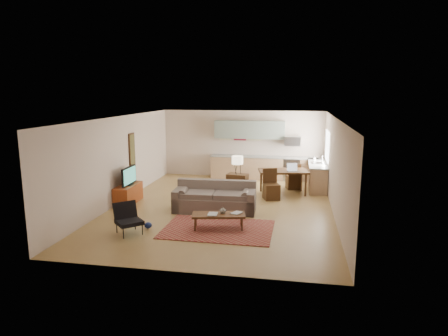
% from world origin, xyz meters
% --- Properties ---
extents(room, '(9.00, 9.00, 9.00)m').
position_xyz_m(room, '(0.00, 0.00, 1.35)').
color(room, olive).
rests_on(room, ground).
extents(kitchen_counter_back, '(4.26, 0.64, 0.92)m').
position_xyz_m(kitchen_counter_back, '(0.90, 4.18, 0.46)').
color(kitchen_counter_back, tan).
rests_on(kitchen_counter_back, ground).
extents(kitchen_counter_right, '(0.64, 2.26, 0.92)m').
position_xyz_m(kitchen_counter_right, '(2.93, 3.00, 0.46)').
color(kitchen_counter_right, tan).
rests_on(kitchen_counter_right, ground).
extents(kitchen_range, '(0.62, 0.62, 0.90)m').
position_xyz_m(kitchen_range, '(2.00, 4.18, 0.45)').
color(kitchen_range, '#A5A8AD').
rests_on(kitchen_range, ground).
extents(kitchen_microwave, '(0.62, 0.40, 0.35)m').
position_xyz_m(kitchen_microwave, '(2.00, 4.20, 1.55)').
color(kitchen_microwave, '#A5A8AD').
rests_on(kitchen_microwave, room).
extents(upper_cabinets, '(2.80, 0.34, 0.70)m').
position_xyz_m(upper_cabinets, '(0.30, 4.33, 1.95)').
color(upper_cabinets, gray).
rests_on(upper_cabinets, room).
extents(window_right, '(0.02, 1.40, 1.05)m').
position_xyz_m(window_right, '(3.23, 3.00, 1.55)').
color(window_right, white).
rests_on(window_right, room).
extents(wall_art_left, '(0.06, 0.42, 1.10)m').
position_xyz_m(wall_art_left, '(-3.21, 0.90, 1.55)').
color(wall_art_left, brown).
rests_on(wall_art_left, room).
extents(triptych, '(1.70, 0.04, 0.50)m').
position_xyz_m(triptych, '(-0.10, 4.47, 1.75)').
color(triptych, beige).
rests_on(triptych, room).
extents(rug, '(2.77, 1.93, 0.02)m').
position_xyz_m(rug, '(0.26, -1.99, 0.01)').
color(rug, maroon).
rests_on(rug, floor).
extents(sofa, '(2.51, 1.17, 0.86)m').
position_xyz_m(sofa, '(-0.14, -0.44, 0.43)').
color(sofa, '#66574E').
rests_on(sofa, floor).
extents(coffee_table, '(1.42, 0.78, 0.40)m').
position_xyz_m(coffee_table, '(0.27, -1.95, 0.20)').
color(coffee_table, '#472712').
rests_on(coffee_table, floor).
extents(book_a, '(0.28, 0.35, 0.03)m').
position_xyz_m(book_a, '(0.02, -2.05, 0.41)').
color(book_a, maroon).
rests_on(book_a, coffee_table).
extents(book_b, '(0.46, 0.48, 0.02)m').
position_xyz_m(book_b, '(0.61, -1.77, 0.41)').
color(book_b, navy).
rests_on(book_b, coffee_table).
extents(vase, '(0.20, 0.20, 0.17)m').
position_xyz_m(vase, '(0.36, -1.88, 0.49)').
color(vase, black).
rests_on(vase, coffee_table).
extents(armchair, '(0.95, 0.95, 0.76)m').
position_xyz_m(armchair, '(-1.82, -2.69, 0.38)').
color(armchair, black).
rests_on(armchair, floor).
extents(tv_credenza, '(0.48, 1.25, 0.58)m').
position_xyz_m(tv_credenza, '(-2.99, -0.06, 0.29)').
color(tv_credenza, maroon).
rests_on(tv_credenza, floor).
extents(tv, '(0.10, 0.96, 0.58)m').
position_xyz_m(tv, '(-2.94, -0.06, 0.87)').
color(tv, black).
rests_on(tv, tv_credenza).
extents(console_table, '(0.73, 0.54, 0.77)m').
position_xyz_m(console_table, '(0.27, 1.30, 0.39)').
color(console_table, '#321E0F').
rests_on(console_table, floor).
extents(table_lamp, '(0.38, 0.38, 0.62)m').
position_xyz_m(table_lamp, '(0.27, 1.30, 1.08)').
color(table_lamp, beige).
rests_on(table_lamp, console_table).
extents(dining_table, '(1.78, 1.24, 0.82)m').
position_xyz_m(dining_table, '(1.74, 1.95, 0.41)').
color(dining_table, '#321E0F').
rests_on(dining_table, floor).
extents(dining_chair_near, '(0.61, 0.63, 0.99)m').
position_xyz_m(dining_chair_near, '(1.40, 1.16, 0.50)').
color(dining_chair_near, '#321E0F').
rests_on(dining_chair_near, floor).
extents(dining_chair_far, '(0.56, 0.58, 0.94)m').
position_xyz_m(dining_chair_far, '(2.08, 2.74, 0.47)').
color(dining_chair_far, '#321E0F').
rests_on(dining_chair_far, floor).
extents(laptop, '(0.40, 0.35, 0.26)m').
position_xyz_m(laptop, '(2.07, 1.84, 0.95)').
color(laptop, '#A5A8AD').
rests_on(laptop, dining_table).
extents(soap_bottle, '(0.13, 0.13, 0.19)m').
position_xyz_m(soap_bottle, '(2.83, 3.39, 1.02)').
color(soap_bottle, beige).
rests_on(soap_bottle, kitchen_counter_right).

